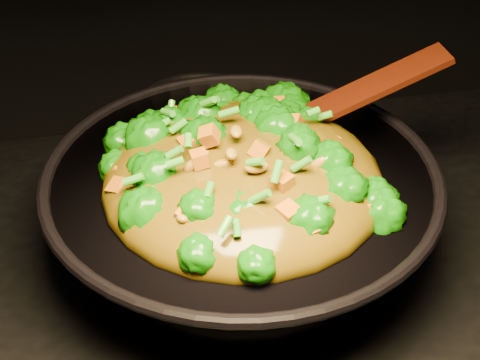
{
  "coord_description": "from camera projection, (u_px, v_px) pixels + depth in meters",
  "views": [
    {
      "loc": [
        -0.14,
        -0.58,
        1.55
      ],
      "look_at": [
        0.0,
        0.12,
        1.02
      ],
      "focal_mm": 55.0,
      "sensor_mm": 36.0,
      "label": 1
    }
  ],
  "objects": [
    {
      "name": "back_pot",
      "position": [
        201.0,
        136.0,
        1.08
      ],
      "size": [
        0.23,
        0.23,
        0.11
      ],
      "primitive_type": "cylinder",
      "rotation": [
        0.0,
        0.0,
        -0.27
      ],
      "color": "black",
      "rests_on": "stovetop"
    },
    {
      "name": "stir_fry",
      "position": [
        243.0,
        146.0,
        0.83
      ],
      "size": [
        0.43,
        0.43,
        0.11
      ],
      "primitive_type": null,
      "rotation": [
        0.0,
        0.0,
        -0.38
      ],
      "color": "#146B07",
      "rests_on": "wok"
    },
    {
      "name": "spatula",
      "position": [
        336.0,
        104.0,
        0.91
      ],
      "size": [
        0.28,
        0.05,
        0.12
      ],
      "primitive_type": "cube",
      "rotation": [
        0.0,
        -0.38,
        0.01
      ],
      "color": "#381205",
      "rests_on": "wok"
    },
    {
      "name": "wok",
      "position": [
        242.0,
        217.0,
        0.92
      ],
      "size": [
        0.5,
        0.5,
        0.13
      ],
      "primitive_type": null,
      "rotation": [
        0.0,
        0.0,
        -0.06
      ],
      "color": "black",
      "rests_on": "stovetop"
    }
  ]
}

